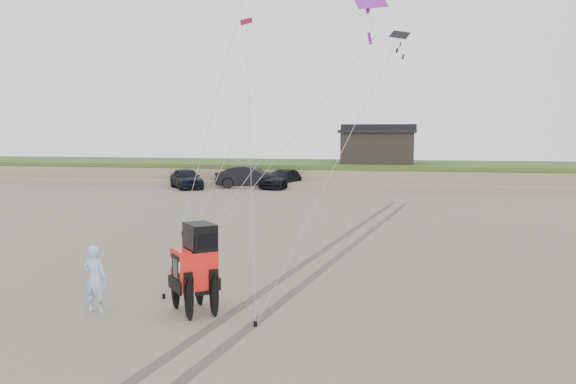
# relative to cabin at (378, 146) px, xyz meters

# --- Properties ---
(ground) EXTENTS (160.00, 160.00, 0.00)m
(ground) POSITION_rel_cabin_xyz_m (-2.00, -37.00, -3.24)
(ground) COLOR #6B6054
(ground) RESTS_ON ground
(dune_ridge) EXTENTS (160.00, 14.25, 1.73)m
(dune_ridge) POSITION_rel_cabin_xyz_m (-2.00, 0.50, -2.42)
(dune_ridge) COLOR #7A6B54
(dune_ridge) RESTS_ON ground
(cabin) EXTENTS (6.40, 5.40, 3.35)m
(cabin) POSITION_rel_cabin_xyz_m (0.00, 0.00, 0.00)
(cabin) COLOR black
(cabin) RESTS_ON dune_ridge
(truck_a) EXTENTS (4.26, 4.89, 1.59)m
(truck_a) POSITION_rel_cabin_xyz_m (-14.33, -8.13, -2.44)
(truck_a) COLOR black
(truck_a) RESTS_ON ground
(truck_b) EXTENTS (5.36, 2.32, 1.72)m
(truck_b) POSITION_rel_cabin_xyz_m (-9.67, -6.55, -2.38)
(truck_b) COLOR black
(truck_b) RESTS_ON ground
(truck_c) EXTENTS (3.30, 5.32, 1.44)m
(truck_c) POSITION_rel_cabin_xyz_m (-7.09, -6.16, -2.52)
(truck_c) COLOR black
(truck_c) RESTS_ON ground
(jeep) EXTENTS (4.70, 4.43, 1.69)m
(jeep) POSITION_rel_cabin_xyz_m (-2.37, -36.90, -2.39)
(jeep) COLOR red
(jeep) RESTS_ON ground
(man) EXTENTS (0.60, 0.40, 1.61)m
(man) POSITION_rel_cabin_xyz_m (-4.66, -37.38, -2.43)
(man) COLOR #88A6D3
(man) RESTS_ON ground
(stake_main) EXTENTS (0.08, 0.08, 0.12)m
(stake_main) POSITION_rel_cabin_xyz_m (-3.56, -36.02, -3.18)
(stake_main) COLOR black
(stake_main) RESTS_ON ground
(stake_aux) EXTENTS (0.08, 0.08, 0.12)m
(stake_aux) POSITION_rel_cabin_xyz_m (-0.71, -37.57, -3.18)
(stake_aux) COLOR black
(stake_aux) RESTS_ON ground
(tire_tracks) EXTENTS (5.22, 29.74, 0.01)m
(tire_tracks) POSITION_rel_cabin_xyz_m (0.00, -29.00, -3.23)
(tire_tracks) COLOR #4C443D
(tire_tracks) RESTS_ON ground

